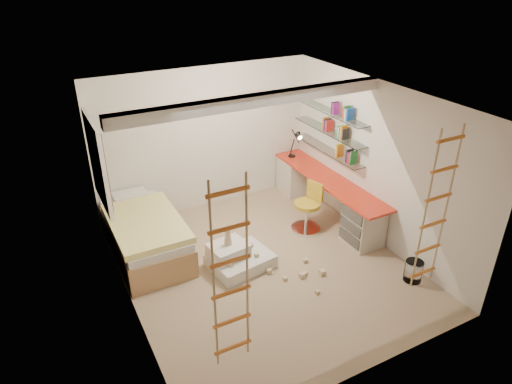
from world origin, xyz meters
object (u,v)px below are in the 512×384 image
desk (326,195)px  bed (145,234)px  play_platform (237,258)px  swivel_chair (308,213)px

desk → bed: size_ratio=1.40×
desk → play_platform: 2.20m
desk → swivel_chair: bearing=-155.2°
desk → bed: (-3.20, 0.36, -0.07)m
desk → play_platform: size_ratio=2.81×
swivel_chair → play_platform: bearing=-165.6°
bed → swivel_chair: 2.71m
bed → play_platform: (1.11, -1.01, -0.17)m
swivel_chair → play_platform: 1.58m
desk → swivel_chair: 0.63m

